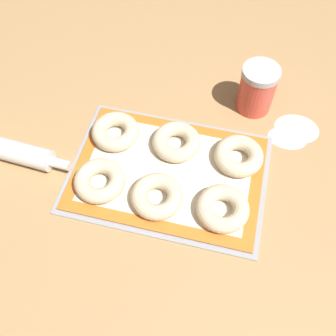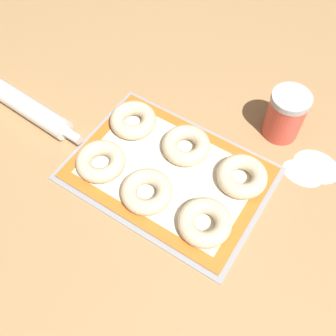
{
  "view_description": "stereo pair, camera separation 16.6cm",
  "coord_description": "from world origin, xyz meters",
  "px_view_note": "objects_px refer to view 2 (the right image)",
  "views": [
    {
      "loc": [
        0.11,
        -0.49,
        0.81
      ],
      "look_at": [
        -0.01,
        -0.0,
        0.03
      ],
      "focal_mm": 42.0,
      "sensor_mm": 36.0,
      "label": 1
    },
    {
      "loc": [
        0.26,
        -0.42,
        0.81
      ],
      "look_at": [
        -0.01,
        -0.0,
        0.03
      ],
      "focal_mm": 42.0,
      "sensor_mm": 36.0,
      "label": 2
    }
  ],
  "objects_px": {
    "baking_tray": "(168,174)",
    "rolling_pin": "(25,105)",
    "bagel_front_center": "(147,191)",
    "bagel_back_center": "(186,145)",
    "bagel_front_right": "(205,222)",
    "bagel_front_left": "(101,161)",
    "bagel_back_right": "(242,176)",
    "flour_canister": "(285,115)",
    "bagel_back_left": "(133,120)"
  },
  "relations": [
    {
      "from": "bagel_front_center",
      "to": "bagel_front_left",
      "type": "bearing_deg",
      "value": 176.56
    },
    {
      "from": "bagel_front_left",
      "to": "bagel_back_right",
      "type": "xyz_separation_m",
      "value": [
        0.3,
        0.15,
        0.0
      ]
    },
    {
      "from": "bagel_front_left",
      "to": "rolling_pin",
      "type": "bearing_deg",
      "value": 173.24
    },
    {
      "from": "bagel_front_left",
      "to": "flour_canister",
      "type": "bearing_deg",
      "value": 46.97
    },
    {
      "from": "bagel_back_right",
      "to": "rolling_pin",
      "type": "relative_size",
      "value": 0.3
    },
    {
      "from": "bagel_front_center",
      "to": "flour_canister",
      "type": "height_order",
      "value": "flour_canister"
    },
    {
      "from": "bagel_front_center",
      "to": "bagel_back_center",
      "type": "bearing_deg",
      "value": 87.19
    },
    {
      "from": "baking_tray",
      "to": "flour_canister",
      "type": "relative_size",
      "value": 3.57
    },
    {
      "from": "bagel_back_right",
      "to": "flour_canister",
      "type": "bearing_deg",
      "value": 85.68
    },
    {
      "from": "bagel_front_right",
      "to": "rolling_pin",
      "type": "relative_size",
      "value": 0.3
    },
    {
      "from": "bagel_front_left",
      "to": "bagel_back_center",
      "type": "xyz_separation_m",
      "value": [
        0.15,
        0.15,
        0.0
      ]
    },
    {
      "from": "flour_canister",
      "to": "rolling_pin",
      "type": "bearing_deg",
      "value": -152.86
    },
    {
      "from": "bagel_front_left",
      "to": "rolling_pin",
      "type": "relative_size",
      "value": 0.3
    },
    {
      "from": "flour_canister",
      "to": "bagel_back_left",
      "type": "bearing_deg",
      "value": -149.23
    },
    {
      "from": "baking_tray",
      "to": "rolling_pin",
      "type": "xyz_separation_m",
      "value": [
        -0.43,
        -0.04,
        0.02
      ]
    },
    {
      "from": "bagel_back_left",
      "to": "bagel_back_right",
      "type": "bearing_deg",
      "value": -0.03
    },
    {
      "from": "bagel_back_left",
      "to": "flour_canister",
      "type": "relative_size",
      "value": 0.91
    },
    {
      "from": "bagel_front_center",
      "to": "bagel_back_left",
      "type": "xyz_separation_m",
      "value": [
        -0.15,
        0.15,
        0.0
      ]
    },
    {
      "from": "bagel_front_left",
      "to": "bagel_back_center",
      "type": "bearing_deg",
      "value": 45.76
    },
    {
      "from": "bagel_front_left",
      "to": "bagel_back_center",
      "type": "height_order",
      "value": "same"
    },
    {
      "from": "bagel_front_left",
      "to": "bagel_front_right",
      "type": "relative_size",
      "value": 1.0
    },
    {
      "from": "baking_tray",
      "to": "bagel_front_right",
      "type": "height_order",
      "value": "bagel_front_right"
    },
    {
      "from": "bagel_back_left",
      "to": "rolling_pin",
      "type": "distance_m",
      "value": 0.29
    },
    {
      "from": "bagel_front_center",
      "to": "bagel_back_right",
      "type": "xyz_separation_m",
      "value": [
        0.16,
        0.15,
        0.0
      ]
    },
    {
      "from": "baking_tray",
      "to": "rolling_pin",
      "type": "relative_size",
      "value": 1.19
    },
    {
      "from": "bagel_back_left",
      "to": "rolling_pin",
      "type": "relative_size",
      "value": 0.3
    },
    {
      "from": "baking_tray",
      "to": "bagel_front_center",
      "type": "distance_m",
      "value": 0.08
    },
    {
      "from": "rolling_pin",
      "to": "bagel_back_center",
      "type": "bearing_deg",
      "value": 15.38
    },
    {
      "from": "baking_tray",
      "to": "bagel_front_left",
      "type": "relative_size",
      "value": 3.93
    },
    {
      "from": "bagel_front_center",
      "to": "rolling_pin",
      "type": "distance_m",
      "value": 0.42
    },
    {
      "from": "baking_tray",
      "to": "rolling_pin",
      "type": "distance_m",
      "value": 0.43
    },
    {
      "from": "bagel_front_right",
      "to": "bagel_back_right",
      "type": "xyz_separation_m",
      "value": [
        0.01,
        0.15,
        0.0
      ]
    },
    {
      "from": "bagel_front_left",
      "to": "bagel_back_right",
      "type": "relative_size",
      "value": 1.0
    },
    {
      "from": "bagel_front_center",
      "to": "bagel_back_center",
      "type": "xyz_separation_m",
      "value": [
        0.01,
        0.16,
        0.0
      ]
    },
    {
      "from": "baking_tray",
      "to": "flour_canister",
      "type": "distance_m",
      "value": 0.32
    },
    {
      "from": "flour_canister",
      "to": "bagel_front_right",
      "type": "bearing_deg",
      "value": -94.84
    },
    {
      "from": "bagel_front_left",
      "to": "baking_tray",
      "type": "bearing_deg",
      "value": 26.1
    },
    {
      "from": "bagel_front_left",
      "to": "bagel_front_center",
      "type": "distance_m",
      "value": 0.14
    },
    {
      "from": "baking_tray",
      "to": "flour_canister",
      "type": "bearing_deg",
      "value": 57.4
    },
    {
      "from": "baking_tray",
      "to": "bagel_front_right",
      "type": "bearing_deg",
      "value": -27.63
    },
    {
      "from": "bagel_front_right",
      "to": "flour_canister",
      "type": "distance_m",
      "value": 0.35
    },
    {
      "from": "bagel_front_center",
      "to": "bagel_front_right",
      "type": "bearing_deg",
      "value": 1.89
    },
    {
      "from": "bagel_back_center",
      "to": "bagel_back_right",
      "type": "relative_size",
      "value": 1.0
    },
    {
      "from": "bagel_front_right",
      "to": "flour_canister",
      "type": "relative_size",
      "value": 0.91
    },
    {
      "from": "rolling_pin",
      "to": "bagel_front_left",
      "type": "bearing_deg",
      "value": -6.76
    },
    {
      "from": "bagel_front_right",
      "to": "bagel_back_right",
      "type": "bearing_deg",
      "value": 84.49
    },
    {
      "from": "bagel_back_left",
      "to": "flour_canister",
      "type": "distance_m",
      "value": 0.38
    },
    {
      "from": "baking_tray",
      "to": "bagel_back_right",
      "type": "bearing_deg",
      "value": 25.27
    },
    {
      "from": "baking_tray",
      "to": "rolling_pin",
      "type": "bearing_deg",
      "value": -174.91
    },
    {
      "from": "baking_tray",
      "to": "bagel_back_center",
      "type": "xyz_separation_m",
      "value": [
        0.0,
        0.08,
        0.03
      ]
    }
  ]
}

